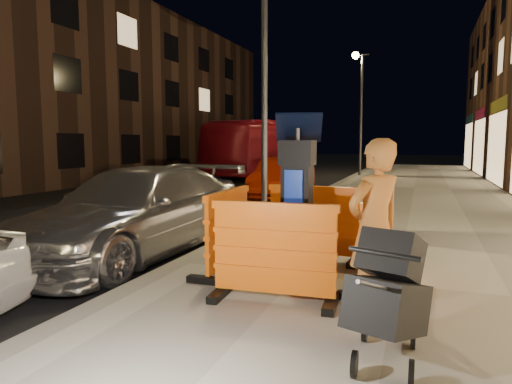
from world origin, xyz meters
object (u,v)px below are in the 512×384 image
(barrier_bldgside, at_px, (373,241))
(car_silver, at_px, (138,254))
(bus_doubledecker, at_px, (265,175))
(parking_kiosk, at_px, (297,202))
(barrier_back, at_px, (313,223))
(car_red, at_px, (283,199))
(barrier_kerbside, at_px, (228,231))
(barrier_front, at_px, (274,253))
(man, at_px, (374,229))
(stroller, at_px, (388,300))

(barrier_bldgside, height_order, car_silver, barrier_bldgside)
(barrier_bldgside, height_order, bus_doubledecker, bus_doubledecker)
(parking_kiosk, xyz_separation_m, barrier_back, (0.00, 0.95, -0.43))
(parking_kiosk, distance_m, bus_doubledecker, 19.45)
(bus_doubledecker, bearing_deg, car_red, -65.04)
(barrier_kerbside, xyz_separation_m, bus_doubledecker, (-5.72, 18.24, -0.70))
(bus_doubledecker, bearing_deg, barrier_kerbside, -69.95)
(barrier_bldgside, bearing_deg, barrier_front, 138.12)
(barrier_front, bearing_deg, barrier_kerbside, 131.12)
(bus_doubledecker, bearing_deg, man, -65.50)
(car_red, bearing_deg, car_silver, -95.15)
(parking_kiosk, xyz_separation_m, bus_doubledecker, (-6.67, 18.24, -1.13))
(barrier_back, relative_size, bus_doubledecker, 0.13)
(barrier_bldgside, bearing_deg, man, -171.09)
(barrier_back, xyz_separation_m, man, (1.05, -1.97, 0.34))
(stroller, bearing_deg, bus_doubledecker, 130.93)
(barrier_front, relative_size, barrier_kerbside, 1.00)
(barrier_kerbside, relative_size, man, 0.79)
(barrier_front, bearing_deg, car_silver, 145.06)
(barrier_front, height_order, bus_doubledecker, bus_doubledecker)
(barrier_kerbside, xyz_separation_m, car_red, (-1.85, 8.82, -0.70))
(car_red, height_order, man, man)
(man, bearing_deg, barrier_front, -54.12)
(barrier_front, xyz_separation_m, bus_doubledecker, (-6.67, 19.19, -0.70))
(man, bearing_deg, barrier_back, -112.35)
(parking_kiosk, relative_size, barrier_bldgside, 1.40)
(man, height_order, stroller, man)
(car_red, xyz_separation_m, bus_doubledecker, (-3.87, 9.42, 0.00))
(barrier_bldgside, relative_size, car_silver, 0.28)
(barrier_kerbside, distance_m, car_red, 9.04)
(barrier_back, xyz_separation_m, car_silver, (-2.99, -0.10, -0.70))
(barrier_front, xyz_separation_m, man, (1.05, -0.07, 0.34))
(parking_kiosk, relative_size, car_silver, 0.39)
(parking_kiosk, xyz_separation_m, barrier_bldgside, (0.95, 0.00, -0.43))
(car_red, bearing_deg, man, -72.40)
(barrier_front, xyz_separation_m, stroller, (1.25, -0.97, -0.05))
(barrier_kerbside, relative_size, car_silver, 0.28)
(barrier_bldgside, xyz_separation_m, car_red, (-3.75, 8.82, -0.70))
(barrier_bldgside, distance_m, man, 1.08)
(barrier_bldgside, xyz_separation_m, bus_doubledecker, (-7.62, 18.24, -0.70))
(bus_doubledecker, distance_m, man, 20.77)
(barrier_back, relative_size, barrier_kerbside, 1.00)
(barrier_bldgside, relative_size, car_red, 0.34)
(barrier_front, distance_m, car_silver, 3.56)
(car_silver, xyz_separation_m, man, (4.04, -1.87, 1.04))
(parking_kiosk, distance_m, barrier_front, 1.04)
(bus_doubledecker, bearing_deg, stroller, -65.90)
(car_silver, bearing_deg, barrier_front, -27.67)
(car_silver, bearing_deg, bus_doubledecker, 105.34)
(barrier_front, bearing_deg, man, -7.48)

